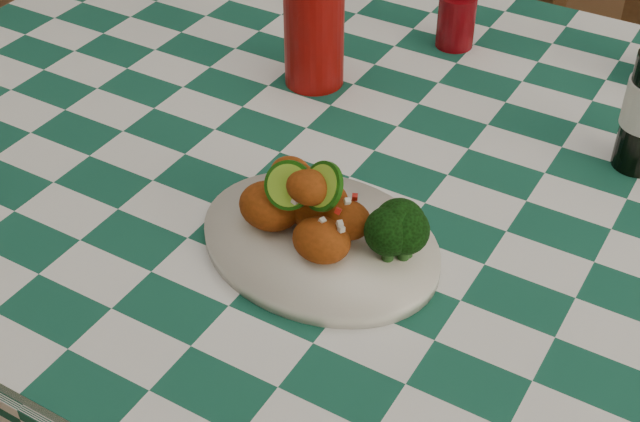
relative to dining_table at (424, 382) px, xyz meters
The scene contains 7 objects.
dining_table is the anchor object (origin of this frame).
plate 0.45m from the dining_table, 108.20° to the right, with size 0.28×0.22×0.02m, color silver, non-canonical shape.
fried_chicken_pile 0.50m from the dining_table, 110.57° to the right, with size 0.14×0.10×0.09m, color #973A0E, non-canonical shape.
broccoli_side 0.48m from the dining_table, 83.17° to the right, with size 0.09×0.09×0.07m, color black, non-canonical shape.
red_tumbler 0.54m from the dining_table, 157.13° to the left, with size 0.08×0.08×0.15m, color maroon.
ketchup_bottle 0.57m from the dining_table, 112.63° to the left, with size 0.06×0.06×0.13m, color #68050A, non-canonical shape.
wooden_chair_left 0.85m from the dining_table, 117.46° to the left, with size 0.43×0.45×0.94m, color #472814, non-canonical shape.
Camera 1 is at (0.31, -0.84, 1.45)m, focal length 50.00 mm.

